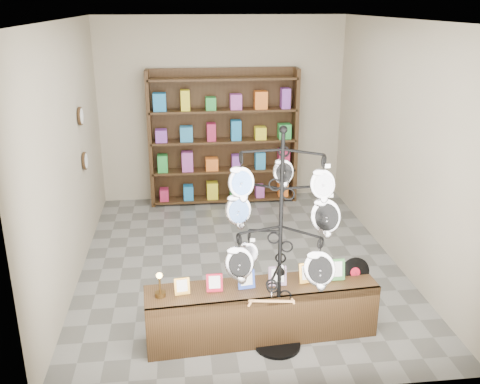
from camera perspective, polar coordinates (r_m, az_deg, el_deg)
The scene contains 6 objects.
ground at distance 7.00m, azimuth -0.05°, elevation -7.45°, with size 5.00×5.00×0.00m, color slate.
room_envelope at distance 6.37m, azimuth -0.06°, elevation 7.52°, with size 5.00×5.00×5.00m.
display_tree at distance 4.84m, azimuth 4.36°, elevation -3.74°, with size 1.15×1.11×2.21m.
front_shelf at distance 5.46m, azimuth 2.31°, elevation -12.55°, with size 2.31×0.62×0.81m.
back_shelving at distance 8.78m, azimuth -1.78°, elevation 5.41°, with size 2.42×0.36×2.20m.
wall_clocks at distance 7.30m, azimuth -16.44°, elevation 5.46°, with size 0.03×0.24×0.84m.
Camera 1 is at (-0.72, -6.19, 3.19)m, focal length 40.00 mm.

